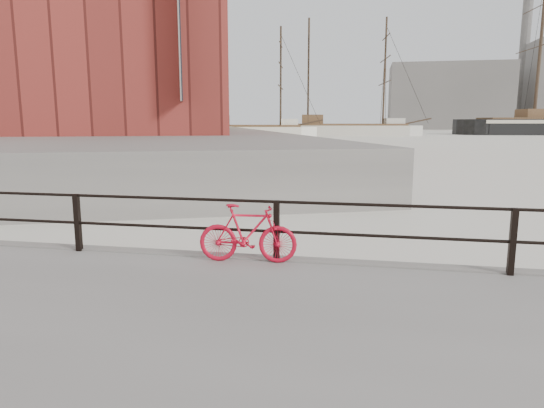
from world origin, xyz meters
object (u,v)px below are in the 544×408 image
at_px(schooner_mid, 345,136).
at_px(workboat_far, 135,142).
at_px(bicycle, 248,233).
at_px(schooner_left, 248,137).
at_px(workboat_near, 38,153).

relative_size(schooner_mid, workboat_far, 2.69).
distance_m(bicycle, schooner_mid, 76.09).
relative_size(schooner_left, workboat_far, 2.20).
distance_m(schooner_mid, schooner_left, 17.24).
distance_m(bicycle, workboat_far, 54.53).
xyz_separation_m(bicycle, schooner_mid, (-1.84, 76.06, -0.82)).
bearing_deg(workboat_far, schooner_left, 31.79).
xyz_separation_m(bicycle, workboat_near, (-24.06, 27.31, -0.82)).
distance_m(bicycle, schooner_left, 68.91).
bearing_deg(schooner_mid, workboat_near, -122.12).
xyz_separation_m(schooner_left, workboat_far, (-9.55, -18.99, 0.00)).
bearing_deg(schooner_left, bicycle, -82.50).
height_order(bicycle, workboat_far, workboat_far).
xyz_separation_m(bicycle, workboat_far, (-26.00, 47.92, -0.82)).
distance_m(schooner_mid, workboat_far, 37.09).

